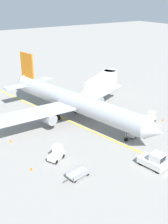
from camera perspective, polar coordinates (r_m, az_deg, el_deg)
ground_plane at (r=43.68m, az=8.04°, el=-5.98°), size 300.00×300.00×0.00m
taxi_line_yellow at (r=46.05m, az=2.21°, el=-4.14°), size 15.83×78.53×0.01m
airliner at (r=49.72m, az=-2.38°, el=2.27°), size 28.07×35.15×10.10m
jet_bridge at (r=61.38m, az=3.96°, el=6.41°), size 12.29×8.75×4.85m
pushback_tug at (r=37.92m, az=14.09°, el=-9.61°), size 2.50×3.88×2.20m
baggage_tug_near_wing at (r=50.17m, az=13.33°, el=-1.24°), size 2.69×2.02×2.10m
baggage_tug_by_cargo_door at (r=38.65m, az=-5.60°, el=-8.40°), size 2.73×2.24×2.10m
belt_loader_forward_hold at (r=51.16m, az=6.90°, el=-0.46°), size 2.49×5.16×2.59m
belt_loader_aft_hold at (r=45.64m, az=9.97°, el=-3.68°), size 4.94×3.62×2.59m
baggage_cart_loaded at (r=35.37m, az=-1.16°, el=-12.47°), size 3.83×1.94×0.94m
ground_crew_marshaller at (r=49.18m, az=11.07°, el=-1.57°), size 0.36×0.24×1.70m
safety_cone_nose_left at (r=52.68m, az=-8.44°, el=-0.50°), size 0.36×0.36×0.44m
safety_cone_nose_right at (r=52.00m, az=15.83°, el=-1.49°), size 0.36×0.36×0.44m
safety_cone_wingtip_left at (r=37.35m, az=-10.74°, el=-11.25°), size 0.36×0.36×0.44m
safety_cone_wingtip_right at (r=51.98m, az=11.97°, el=-1.10°), size 0.36×0.36×0.44m
safety_cone_tail_area at (r=44.53m, az=-14.74°, el=-5.65°), size 0.36×0.36×0.44m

